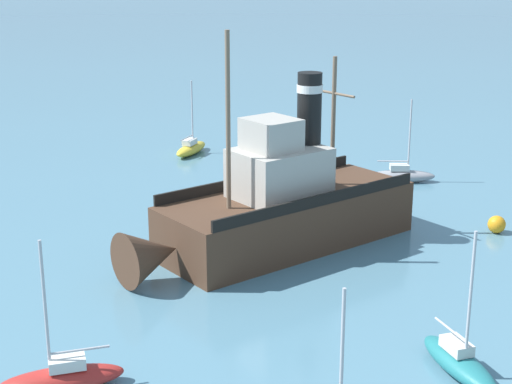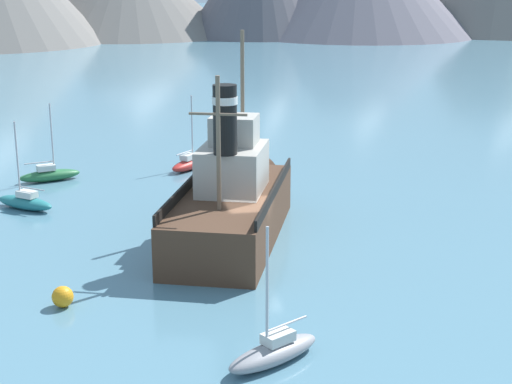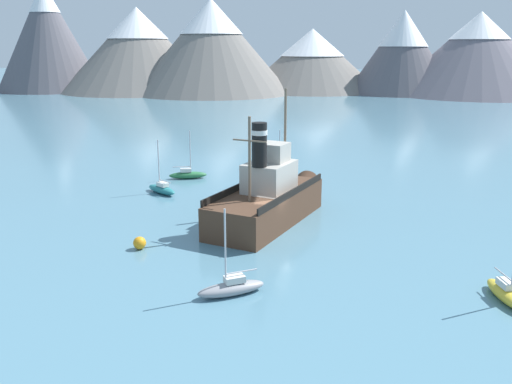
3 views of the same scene
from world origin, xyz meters
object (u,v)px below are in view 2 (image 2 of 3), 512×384
old_tugboat (233,201)px  sailboat_red (190,163)px  sailboat_green (49,174)px  sailboat_teal (25,202)px  sailboat_grey (274,351)px  mooring_buoy (63,297)px

old_tugboat → sailboat_red: size_ratio=2.98×
sailboat_green → sailboat_teal: size_ratio=1.00×
sailboat_green → old_tugboat: bearing=-54.6°
sailboat_grey → sailboat_green: 27.37m
sailboat_grey → sailboat_teal: 22.24m
sailboat_red → mooring_buoy: (-8.00, -21.02, -0.00)m
old_tugboat → sailboat_grey: bearing=-95.2°
sailboat_teal → mooring_buoy: sailboat_teal is taller
sailboat_grey → mooring_buoy: size_ratio=5.76×
old_tugboat → mooring_buoy: (-8.19, -6.94, -1.41)m
sailboat_green → sailboat_red: (9.05, 1.10, 0.00)m
old_tugboat → sailboat_teal: size_ratio=2.98×
sailboat_grey → mooring_buoy: 9.37m
old_tugboat → sailboat_teal: 12.64m
sailboat_teal → mooring_buoy: (2.20, -14.01, -0.00)m
sailboat_grey → mooring_buoy: sailboat_grey is taller
sailboat_green → sailboat_red: size_ratio=1.00×
old_tugboat → sailboat_grey: (-1.20, -13.19, -1.40)m
sailboat_red → mooring_buoy: sailboat_red is taller
old_tugboat → sailboat_red: bearing=90.8°
sailboat_red → mooring_buoy: bearing=-110.8°
sailboat_teal → sailboat_red: same height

